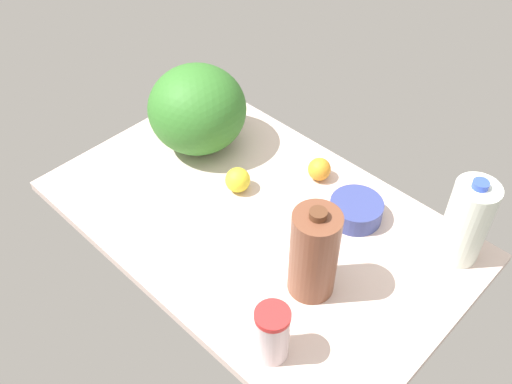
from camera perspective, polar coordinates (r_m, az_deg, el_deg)
The scene contains 8 objects.
countertop at distance 165.93cm, azimuth 0.00°, elevation -2.84°, with size 120.00×76.00×3.00cm, color beige.
tumbler_cup at distance 131.99cm, azimuth 1.61°, elevation -13.96°, with size 8.21×8.21×15.80cm.
mixing_bowl at distance 164.92cm, azimuth 9.96°, elevation -1.80°, with size 15.19×15.19×6.08cm, color #364186.
milk_jug at distance 156.16cm, azimuth 20.30°, elevation -2.81°, with size 11.45×11.45×26.56cm.
watermelon at distance 181.55cm, azimuth -5.90°, elevation 8.24°, with size 31.00×31.00×27.82cm, color #337529.
chocolate_milk_jug at distance 139.50cm, azimuth 5.80°, elevation -6.13°, with size 11.99×11.99×27.79cm.
orange_far_back at distance 175.33cm, azimuth 6.35°, elevation 2.29°, with size 7.08×7.08×7.08cm, color orange.
lemon_by_jug at distance 170.40cm, azimuth -1.83°, elevation 1.22°, with size 7.60×7.60×7.60cm, color yellow.
Camera 1 is at (-78.43, 81.08, 123.19)cm, focal length 40.00 mm.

